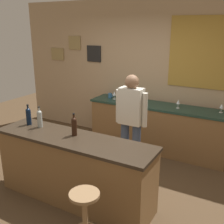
{
  "coord_description": "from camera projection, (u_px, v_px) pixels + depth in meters",
  "views": [
    {
      "loc": [
        2.07,
        -3.03,
        2.32
      ],
      "look_at": [
        0.11,
        0.45,
        1.05
      ],
      "focal_mm": 44.31,
      "sensor_mm": 36.0,
      "label": 1
    }
  ],
  "objects": [
    {
      "name": "ground_plane",
      "position": [
        91.0,
        185.0,
        4.19
      ],
      "size": [
        10.0,
        10.0,
        0.0
      ],
      "primitive_type": "plane",
      "color": "#4C3823"
    },
    {
      "name": "back_wall",
      "position": [
        147.0,
        73.0,
        5.44
      ],
      "size": [
        6.0,
        0.09,
        2.8
      ],
      "color": "tan",
      "rests_on": "ground_plane"
    },
    {
      "name": "bar_counter",
      "position": [
        74.0,
        169.0,
        3.72
      ],
      "size": [
        2.24,
        0.6,
        0.92
      ],
      "color": "brown",
      "rests_on": "ground_plane"
    },
    {
      "name": "side_counter",
      "position": [
        156.0,
        128.0,
        5.24
      ],
      "size": [
        2.62,
        0.56,
        0.9
      ],
      "color": "brown",
      "rests_on": "ground_plane"
    },
    {
      "name": "bartender",
      "position": [
        131.0,
        119.0,
        4.24
      ],
      "size": [
        0.52,
        0.21,
        1.62
      ],
      "color": "#384766",
      "rests_on": "ground_plane"
    },
    {
      "name": "bar_stool",
      "position": [
        85.0,
        211.0,
        2.88
      ],
      "size": [
        0.32,
        0.32,
        0.68
      ],
      "color": "olive",
      "rests_on": "ground_plane"
    },
    {
      "name": "wine_bottle_a",
      "position": [
        28.0,
        116.0,
        4.01
      ],
      "size": [
        0.07,
        0.07,
        0.31
      ],
      "color": "black",
      "rests_on": "bar_counter"
    },
    {
      "name": "wine_bottle_b",
      "position": [
        40.0,
        118.0,
        3.91
      ],
      "size": [
        0.07,
        0.07,
        0.31
      ],
      "color": "#999E99",
      "rests_on": "bar_counter"
    },
    {
      "name": "wine_bottle_c",
      "position": [
        74.0,
        126.0,
        3.62
      ],
      "size": [
        0.07,
        0.07,
        0.31
      ],
      "color": "black",
      "rests_on": "bar_counter"
    },
    {
      "name": "wine_glass_a",
      "position": [
        114.0,
        94.0,
        5.47
      ],
      "size": [
        0.07,
        0.07,
        0.16
      ],
      "color": "silver",
      "rests_on": "side_counter"
    },
    {
      "name": "wine_glass_b",
      "position": [
        138.0,
        97.0,
        5.2
      ],
      "size": [
        0.07,
        0.07,
        0.16
      ],
      "color": "silver",
      "rests_on": "side_counter"
    },
    {
      "name": "wine_glass_c",
      "position": [
        178.0,
        102.0,
        4.88
      ],
      "size": [
        0.07,
        0.07,
        0.16
      ],
      "color": "silver",
      "rests_on": "side_counter"
    },
    {
      "name": "wine_glass_d",
      "position": [
        222.0,
        106.0,
        4.63
      ],
      "size": [
        0.07,
        0.07,
        0.16
      ],
      "color": "silver",
      "rests_on": "side_counter"
    },
    {
      "name": "coffee_mug",
      "position": [
        110.0,
        95.0,
        5.59
      ],
      "size": [
        0.13,
        0.08,
        0.09
      ],
      "color": "#336699",
      "rests_on": "side_counter"
    }
  ]
}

